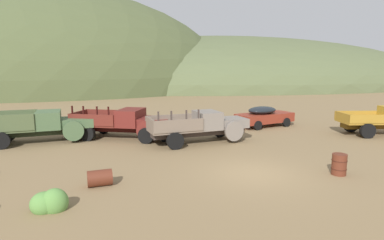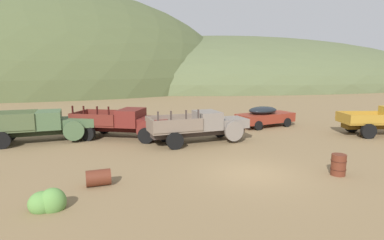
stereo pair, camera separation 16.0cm
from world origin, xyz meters
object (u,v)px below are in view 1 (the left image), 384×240
at_px(oil_drum_foreground, 339,164).
at_px(oil_drum_tipped, 100,178).
at_px(car_rust_red, 266,116).
at_px(truck_oxblood, 129,123).
at_px(truck_weathered_green, 46,125).
at_px(truck_primer_gray, 205,126).

bearing_deg(oil_drum_foreground, oil_drum_tipped, 178.06).
distance_m(oil_drum_tipped, oil_drum_foreground, 9.85).
bearing_deg(car_rust_red, truck_oxblood, 174.71).
height_order(truck_weathered_green, oil_drum_foreground, truck_weathered_green).
bearing_deg(truck_weathered_green, oil_drum_foreground, -42.01).
bearing_deg(truck_oxblood, oil_drum_tipped, -76.52).
bearing_deg(oil_drum_foreground, truck_oxblood, 136.36).
relative_size(oil_drum_tipped, oil_drum_foreground, 1.13).
height_order(oil_drum_tipped, oil_drum_foreground, oil_drum_foreground).
height_order(truck_weathered_green, truck_primer_gray, truck_primer_gray).
bearing_deg(car_rust_red, oil_drum_tipped, -155.39).
bearing_deg(truck_primer_gray, car_rust_red, 25.76).
distance_m(truck_weathered_green, truck_primer_gray, 9.65).
bearing_deg(truck_oxblood, oil_drum_foreground, -23.85).
relative_size(truck_weathered_green, truck_oxblood, 0.99).
xyz_separation_m(truck_primer_gray, car_rust_red, (5.71, 4.34, -0.20)).
xyz_separation_m(truck_oxblood, truck_primer_gray, (4.52, -1.77, 0.01)).
height_order(car_rust_red, oil_drum_foreground, car_rust_red).
height_order(truck_oxblood, car_rust_red, truck_oxblood).
xyz_separation_m(truck_oxblood, car_rust_red, (10.23, 2.57, -0.19)).
bearing_deg(truck_weathered_green, car_rust_red, -0.87).
xyz_separation_m(car_rust_red, oil_drum_foreground, (-1.30, -11.10, -0.37)).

